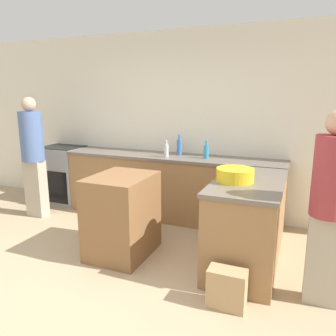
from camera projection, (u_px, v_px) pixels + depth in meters
ground_plane at (89, 290)px, 3.06m from camera, size 14.00×14.00×0.00m
wall_back at (179, 125)px, 4.91m from camera, size 8.00×0.06×2.70m
counter_back at (171, 187)px, 4.80m from camera, size 3.21×0.63×0.93m
counter_peninsula at (247, 222)px, 3.45m from camera, size 0.69×1.37×0.93m
range_oven at (64, 174)px, 5.55m from camera, size 0.72×0.60×0.95m
island_table at (122, 215)px, 3.68m from camera, size 0.62×0.78×0.92m
mixing_bowl at (235, 175)px, 3.28m from camera, size 0.38×0.38×0.13m
water_bottle_blue at (179, 147)px, 4.73m from camera, size 0.07×0.07×0.30m
dish_soap_bottle at (206, 151)px, 4.46m from camera, size 0.07×0.07×0.24m
vinegar_bottle_clear at (166, 150)px, 4.57m from camera, size 0.06×0.06×0.24m
person_by_range at (33, 153)px, 4.76m from camera, size 0.32×0.32×1.76m
person_at_peninsula at (330, 203)px, 2.70m from camera, size 0.31×0.31×1.67m
paper_bag at (227, 288)px, 2.79m from camera, size 0.33×0.18×0.34m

